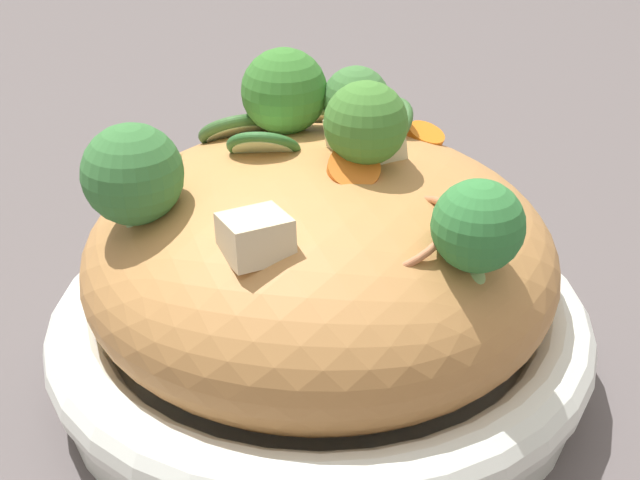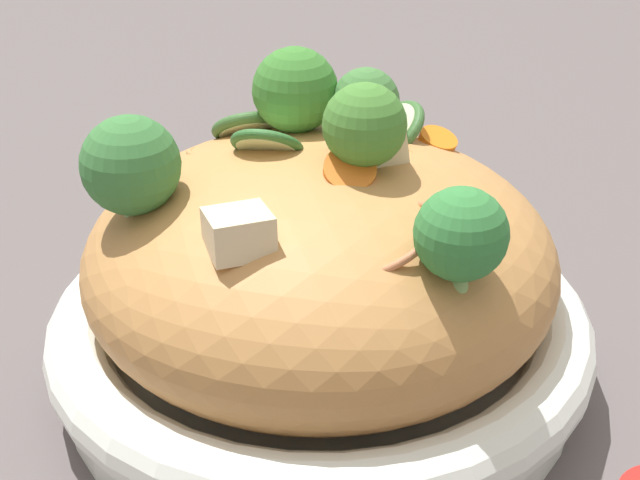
% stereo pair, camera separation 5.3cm
% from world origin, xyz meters
% --- Properties ---
extents(ground_plane, '(3.00, 3.00, 0.00)m').
position_xyz_m(ground_plane, '(0.00, 0.00, 0.00)').
color(ground_plane, '#554D4D').
extents(serving_bowl, '(0.31, 0.31, 0.05)m').
position_xyz_m(serving_bowl, '(0.00, 0.00, 0.03)').
color(serving_bowl, white).
rests_on(serving_bowl, ground_plane).
extents(noodle_heap, '(0.26, 0.26, 0.12)m').
position_xyz_m(noodle_heap, '(-0.00, 0.00, 0.08)').
color(noodle_heap, '#BA8046').
rests_on(noodle_heap, serving_bowl).
extents(broccoli_florets, '(0.19, 0.21, 0.08)m').
position_xyz_m(broccoli_florets, '(0.01, -0.01, 0.15)').
color(broccoli_florets, '#9AAF73').
rests_on(broccoli_florets, serving_bowl).
extents(carrot_coins, '(0.12, 0.12, 0.04)m').
position_xyz_m(carrot_coins, '(-0.03, 0.03, 0.13)').
color(carrot_coins, orange).
rests_on(carrot_coins, serving_bowl).
extents(zucchini_slices, '(0.14, 0.12, 0.05)m').
position_xyz_m(zucchini_slices, '(-0.04, -0.05, 0.13)').
color(zucchini_slices, beige).
rests_on(zucchini_slices, serving_bowl).
extents(chicken_chunks, '(0.13, 0.06, 0.04)m').
position_xyz_m(chicken_chunks, '(0.01, 0.02, 0.14)').
color(chicken_chunks, beige).
rests_on(chicken_chunks, serving_bowl).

